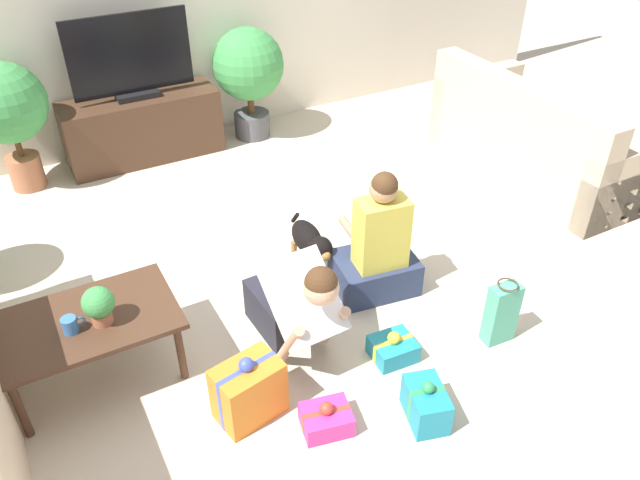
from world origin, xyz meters
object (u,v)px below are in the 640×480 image
(tv_console, at_px, (143,128))
(potted_plant_back_left, at_px, (7,109))
(tv, at_px, (131,61))
(gift_box_c, at_px, (249,391))
(gift_bag_a, at_px, (501,313))
(tabletop_plant, at_px, (99,305))
(gift_box_d, at_px, (393,348))
(dog, at_px, (310,241))
(gift_box_a, at_px, (326,419))
(person_sitting, at_px, (377,251))
(sofa_right, at_px, (539,141))
(mug, at_px, (70,325))
(gift_box_b, at_px, (426,404))
(person_kneeling, at_px, (295,303))
(potted_plant_back_right, at_px, (248,70))
(coffee_table, at_px, (87,326))

(tv_console, relative_size, potted_plant_back_left, 1.27)
(tv_console, relative_size, tv, 1.32)
(potted_plant_back_left, distance_m, gift_box_c, 3.22)
(tv_console, distance_m, gift_bag_a, 3.56)
(tabletop_plant, bearing_deg, gift_box_d, -22.67)
(potted_plant_back_left, xyz_separation_m, dog, (1.56, -2.14, -0.47))
(potted_plant_back_left, relative_size, dog, 1.84)
(gift_box_a, bearing_deg, person_sitting, 44.86)
(sofa_right, relative_size, mug, 16.09)
(dog, height_order, gift_box_b, dog)
(person_kneeling, xyz_separation_m, dog, (0.43, 0.63, -0.11))
(potted_plant_back_right, distance_m, gift_bag_a, 3.33)
(coffee_table, xyz_separation_m, tv_console, (0.98, 2.49, -0.09))
(coffee_table, relative_size, gift_bag_a, 2.21)
(person_kneeling, xyz_separation_m, gift_bag_a, (1.10, -0.53, -0.13))
(potted_plant_back_left, height_order, person_sitting, potted_plant_back_left)
(dog, height_order, tabletop_plant, tabletop_plant)
(tv_console, relative_size, mug, 11.28)
(sofa_right, distance_m, tv_console, 3.47)
(tv, height_order, potted_plant_back_right, tv)
(dog, bearing_deg, gift_box_d, -84.53)
(tv, bearing_deg, person_sitting, -72.59)
(dog, bearing_deg, person_sitting, -51.78)
(sofa_right, distance_m, dog, 2.38)
(tv, distance_m, gift_bag_a, 3.62)
(person_sitting, bearing_deg, person_kneeling, 26.30)
(tv, bearing_deg, coffee_table, -111.51)
(tv_console, bearing_deg, gift_bag_a, -70.19)
(potted_plant_back_right, bearing_deg, tv_console, 177.21)
(tv_console, distance_m, potted_plant_back_left, 1.11)
(potted_plant_back_right, xyz_separation_m, gift_box_a, (-1.05, -3.37, -0.59))
(tv_console, distance_m, tabletop_plant, 2.72)
(tv, height_order, person_sitting, tv)
(coffee_table, xyz_separation_m, potted_plant_back_left, (-0.05, 2.44, 0.32))
(gift_box_d, bearing_deg, gift_box_c, 178.64)
(sofa_right, xyz_separation_m, gift_box_c, (-3.24, -1.25, -0.13))
(gift_box_a, height_order, gift_box_b, gift_box_b)
(mug, bearing_deg, gift_box_b, -35.10)
(mug, relative_size, tabletop_plant, 0.54)
(gift_box_d, bearing_deg, gift_bag_a, -15.48)
(gift_box_a, relative_size, tabletop_plant, 1.31)
(mug, bearing_deg, tv_console, 67.47)
(dog, height_order, gift_box_d, dog)
(gift_bag_a, xyz_separation_m, mug, (-2.26, 0.79, 0.27))
(sofa_right, height_order, tv_console, sofa_right)
(person_sitting, relative_size, gift_box_a, 3.11)
(potted_plant_back_left, xyz_separation_m, person_sitting, (1.84, -2.54, -0.39))
(tv, height_order, mug, tv)
(sofa_right, height_order, gift_box_d, sofa_right)
(tv, relative_size, mug, 8.58)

